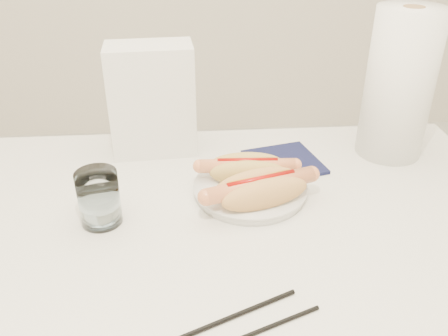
{
  "coord_description": "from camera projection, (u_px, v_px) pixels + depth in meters",
  "views": [
    {
      "loc": [
        0.01,
        -0.62,
        1.24
      ],
      "look_at": [
        0.06,
        0.1,
        0.82
      ],
      "focal_mm": 38.22,
      "sensor_mm": 36.0,
      "label": 1
    }
  ],
  "objects": [
    {
      "name": "hotdog_left",
      "position": [
        247.0,
        169.0,
        0.89
      ],
      "size": [
        0.18,
        0.08,
        0.05
      ],
      "rotation": [
        0.0,
        0.0,
        -0.05
      ],
      "color": "tan",
      "rests_on": "plate"
    },
    {
      "name": "napkin_box",
      "position": [
        152.0,
        100.0,
        0.99
      ],
      "size": [
        0.18,
        0.11,
        0.23
      ],
      "primitive_type": "cube",
      "rotation": [
        0.0,
        0.0,
        0.07
      ],
      "color": "white",
      "rests_on": "table"
    },
    {
      "name": "water_glass",
      "position": [
        99.0,
        198.0,
        0.79
      ],
      "size": [
        0.07,
        0.07,
        0.1
      ],
      "primitive_type": "cylinder",
      "color": "silver",
      "rests_on": "table"
    },
    {
      "name": "plate",
      "position": [
        250.0,
        190.0,
        0.89
      ],
      "size": [
        0.2,
        0.2,
        0.02
      ],
      "primitive_type": "cylinder",
      "rotation": [
        0.0,
        0.0,
        -0.0
      ],
      "color": "white",
      "rests_on": "table"
    },
    {
      "name": "chopstick_far",
      "position": [
        257.0,
        332.0,
        0.61
      ],
      "size": [
        0.18,
        0.08,
        0.01
      ],
      "primitive_type": "cylinder",
      "rotation": [
        0.0,
        1.57,
        0.38
      ],
      "color": "black",
      "rests_on": "table"
    },
    {
      "name": "navy_napkin",
      "position": [
        284.0,
        162.0,
        0.99
      ],
      "size": [
        0.17,
        0.17,
        0.01
      ],
      "primitive_type": "cube",
      "rotation": [
        0.0,
        0.0,
        0.24
      ],
      "color": "#111538",
      "rests_on": "table"
    },
    {
      "name": "hotdog_right",
      "position": [
        261.0,
        189.0,
        0.82
      ],
      "size": [
        0.2,
        0.12,
        0.06
      ],
      "rotation": [
        0.0,
        0.0,
        0.31
      ],
      "color": "tan",
      "rests_on": "plate"
    },
    {
      "name": "table",
      "position": [
        193.0,
        265.0,
        0.81
      ],
      "size": [
        1.2,
        0.8,
        0.75
      ],
      "color": "silver",
      "rests_on": "ground"
    },
    {
      "name": "chopstick_near",
      "position": [
        227.0,
        319.0,
        0.62
      ],
      "size": [
        0.2,
        0.09,
        0.01
      ],
      "primitive_type": "cylinder",
      "rotation": [
        0.0,
        1.57,
        0.41
      ],
      "color": "black",
      "rests_on": "table"
    },
    {
      "name": "paper_towel_roll",
      "position": [
        399.0,
        85.0,
        0.96
      ],
      "size": [
        0.14,
        0.14,
        0.3
      ],
      "primitive_type": "cylinder",
      "rotation": [
        0.0,
        0.0,
        0.01
      ],
      "color": "white",
      "rests_on": "table"
    }
  ]
}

